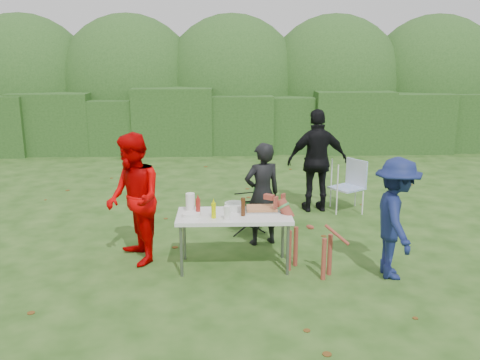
{
  "coord_description": "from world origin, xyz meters",
  "views": [
    {
      "loc": [
        -0.32,
        -6.56,
        2.79
      ],
      "look_at": [
        -0.07,
        0.58,
        1.0
      ],
      "focal_mm": 38.0,
      "sensor_mm": 36.0,
      "label": 1
    }
  ],
  "objects_px": {
    "person_cook": "(262,194)",
    "person_red_jacket": "(134,199)",
    "folding_table": "(234,218)",
    "camping_chair": "(249,204)",
    "dog": "(310,238)",
    "beer_bottle": "(243,207)",
    "person_black_puffy": "(317,161)",
    "child": "(396,218)",
    "paper_towel_roll": "(190,203)",
    "mustard_bottle": "(214,211)",
    "lawn_chair": "(347,186)",
    "ketchup_bottle": "(198,207)"
  },
  "relations": [
    {
      "from": "person_black_puffy",
      "to": "lawn_chair",
      "type": "bearing_deg",
      "value": 172.06
    },
    {
      "from": "person_black_puffy",
      "to": "child",
      "type": "bearing_deg",
      "value": 93.98
    },
    {
      "from": "paper_towel_roll",
      "to": "folding_table",
      "type": "bearing_deg",
      "value": -9.91
    },
    {
      "from": "person_black_puffy",
      "to": "lawn_chair",
      "type": "height_order",
      "value": "person_black_puffy"
    },
    {
      "from": "beer_bottle",
      "to": "folding_table",
      "type": "bearing_deg",
      "value": 149.39
    },
    {
      "from": "person_black_puffy",
      "to": "beer_bottle",
      "type": "distance_m",
      "value": 2.91
    },
    {
      "from": "person_cook",
      "to": "person_red_jacket",
      "type": "distance_m",
      "value": 1.89
    },
    {
      "from": "child",
      "to": "lawn_chair",
      "type": "xyz_separation_m",
      "value": [
        0.08,
        2.8,
        -0.31
      ]
    },
    {
      "from": "camping_chair",
      "to": "beer_bottle",
      "type": "distance_m",
      "value": 1.58
    },
    {
      "from": "camping_chair",
      "to": "person_red_jacket",
      "type": "bearing_deg",
      "value": 20.51
    },
    {
      "from": "person_red_jacket",
      "to": "paper_towel_roll",
      "type": "distance_m",
      "value": 0.78
    },
    {
      "from": "person_black_puffy",
      "to": "camping_chair",
      "type": "height_order",
      "value": "person_black_puffy"
    },
    {
      "from": "person_red_jacket",
      "to": "mustard_bottle",
      "type": "xyz_separation_m",
      "value": [
        1.08,
        -0.38,
        -0.05
      ]
    },
    {
      "from": "person_black_puffy",
      "to": "ketchup_bottle",
      "type": "height_order",
      "value": "person_black_puffy"
    },
    {
      "from": "child",
      "to": "mustard_bottle",
      "type": "xyz_separation_m",
      "value": [
        -2.29,
        0.2,
        0.07
      ]
    },
    {
      "from": "dog",
      "to": "camping_chair",
      "type": "xyz_separation_m",
      "value": [
        -0.7,
        1.66,
        -0.03
      ]
    },
    {
      "from": "person_cook",
      "to": "person_red_jacket",
      "type": "bearing_deg",
      "value": 0.27
    },
    {
      "from": "person_cook",
      "to": "beer_bottle",
      "type": "height_order",
      "value": "person_cook"
    },
    {
      "from": "folding_table",
      "to": "person_cook",
      "type": "distance_m",
      "value": 0.96
    },
    {
      "from": "folding_table",
      "to": "beer_bottle",
      "type": "distance_m",
      "value": 0.22
    },
    {
      "from": "camping_chair",
      "to": "lawn_chair",
      "type": "relative_size",
      "value": 0.96
    },
    {
      "from": "folding_table",
      "to": "dog",
      "type": "bearing_deg",
      "value": -12.4
    },
    {
      "from": "person_black_puffy",
      "to": "camping_chair",
      "type": "relative_size",
      "value": 2.07
    },
    {
      "from": "folding_table",
      "to": "dog",
      "type": "distance_m",
      "value": 1.02
    },
    {
      "from": "ketchup_bottle",
      "to": "dog",
      "type": "bearing_deg",
      "value": -7.77
    },
    {
      "from": "lawn_chair",
      "to": "ketchup_bottle",
      "type": "bearing_deg",
      "value": 10.69
    },
    {
      "from": "dog",
      "to": "lawn_chair",
      "type": "height_order",
      "value": "dog"
    },
    {
      "from": "person_red_jacket",
      "to": "camping_chair",
      "type": "bearing_deg",
      "value": 102.46
    },
    {
      "from": "camping_chair",
      "to": "lawn_chair",
      "type": "distance_m",
      "value": 2.09
    },
    {
      "from": "person_black_puffy",
      "to": "beer_bottle",
      "type": "bearing_deg",
      "value": 54.99
    },
    {
      "from": "folding_table",
      "to": "beer_bottle",
      "type": "bearing_deg",
      "value": -30.61
    },
    {
      "from": "folding_table",
      "to": "person_cook",
      "type": "bearing_deg",
      "value": 62.9
    },
    {
      "from": "child",
      "to": "paper_towel_roll",
      "type": "bearing_deg",
      "value": 84.5
    },
    {
      "from": "child",
      "to": "paper_towel_roll",
      "type": "xyz_separation_m",
      "value": [
        -2.6,
        0.45,
        0.1
      ]
    },
    {
      "from": "camping_chair",
      "to": "ketchup_bottle",
      "type": "height_order",
      "value": "ketchup_bottle"
    },
    {
      "from": "person_cook",
      "to": "paper_towel_roll",
      "type": "xyz_separation_m",
      "value": [
        -1.01,
        -0.75,
        0.1
      ]
    },
    {
      "from": "child",
      "to": "mustard_bottle",
      "type": "distance_m",
      "value": 2.3
    },
    {
      "from": "lawn_chair",
      "to": "ketchup_bottle",
      "type": "height_order",
      "value": "ketchup_bottle"
    },
    {
      "from": "folding_table",
      "to": "paper_towel_roll",
      "type": "distance_m",
      "value": 0.61
    },
    {
      "from": "lawn_chair",
      "to": "ketchup_bottle",
      "type": "xyz_separation_m",
      "value": [
        -2.57,
        -2.46,
        0.38
      ]
    },
    {
      "from": "beer_bottle",
      "to": "camping_chair",
      "type": "bearing_deg",
      "value": 84.26
    },
    {
      "from": "person_red_jacket",
      "to": "paper_towel_roll",
      "type": "xyz_separation_m",
      "value": [
        0.77,
        -0.13,
        -0.02
      ]
    },
    {
      "from": "person_black_puffy",
      "to": "dog",
      "type": "distance_m",
      "value": 2.78
    },
    {
      "from": "lawn_chair",
      "to": "camping_chair",
      "type": "bearing_deg",
      "value": -4.46
    },
    {
      "from": "camping_chair",
      "to": "dog",
      "type": "bearing_deg",
      "value": 96.35
    },
    {
      "from": "person_cook",
      "to": "person_black_puffy",
      "type": "bearing_deg",
      "value": -143.54
    },
    {
      "from": "lawn_chair",
      "to": "ketchup_bottle",
      "type": "relative_size",
      "value": 4.23
    },
    {
      "from": "lawn_chair",
      "to": "ketchup_bottle",
      "type": "distance_m",
      "value": 3.58
    },
    {
      "from": "child",
      "to": "beer_bottle",
      "type": "height_order",
      "value": "child"
    },
    {
      "from": "camping_chair",
      "to": "paper_towel_roll",
      "type": "height_order",
      "value": "paper_towel_roll"
    }
  ]
}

